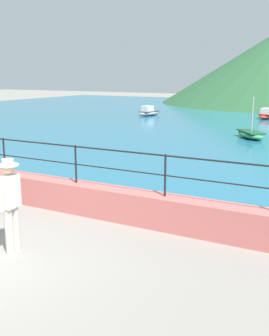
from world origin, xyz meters
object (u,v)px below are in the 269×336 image
person_walking (10,201)px  boat_4 (149,112)px  boat_5 (267,115)px  boat_0 (250,134)px

person_walking → boat_4: 25.28m
person_walking → boat_5: person_walking is taller
person_walking → boat_5: 25.66m
person_walking → boat_0: boat_0 is taller
boat_4 → boat_0: bearing=-39.1°
boat_4 → boat_5: bearing=13.7°
person_walking → boat_4: person_walking is taller
person_walking → boat_0: (0.56, 15.72, -0.71)m
person_walking → boat_4: bearing=111.1°
boat_0 → boat_4: bearing=140.9°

